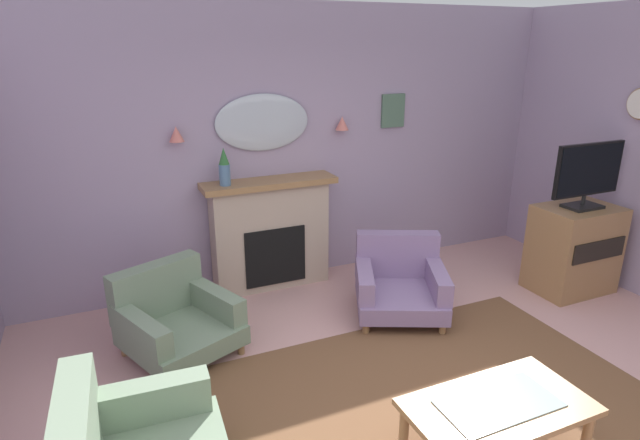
# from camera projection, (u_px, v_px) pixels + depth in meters

# --- Properties ---
(floor) EXTENTS (6.88, 6.56, 0.10)m
(floor) POSITION_uv_depth(u_px,v_px,m) (459.00, 437.00, 3.49)
(floor) COLOR #C6938E
(floor) RESTS_ON ground
(wall_back) EXTENTS (6.88, 0.10, 2.85)m
(wall_back) POSITION_uv_depth(u_px,v_px,m) (300.00, 147.00, 5.47)
(wall_back) COLOR #9E8CA8
(wall_back) RESTS_ON ground
(patterned_rug) EXTENTS (3.20, 2.40, 0.01)m
(patterned_rug) POSITION_uv_depth(u_px,v_px,m) (441.00, 412.00, 3.65)
(patterned_rug) COLOR brown
(patterned_rug) RESTS_ON ground
(fireplace) EXTENTS (1.36, 0.36, 1.16)m
(fireplace) POSITION_uv_depth(u_px,v_px,m) (271.00, 235.00, 5.39)
(fireplace) COLOR tan
(fireplace) RESTS_ON ground
(mantel_vase_left) EXTENTS (0.11, 0.11, 0.36)m
(mantel_vase_left) POSITION_uv_depth(u_px,v_px,m) (224.00, 167.00, 4.95)
(mantel_vase_left) COLOR #4C7093
(mantel_vase_left) RESTS_ON fireplace
(wall_mirror) EXTENTS (0.96, 0.06, 0.56)m
(wall_mirror) POSITION_uv_depth(u_px,v_px,m) (263.00, 123.00, 5.15)
(wall_mirror) COLOR #B2BCC6
(wall_sconce_left) EXTENTS (0.14, 0.14, 0.14)m
(wall_sconce_left) POSITION_uv_depth(u_px,v_px,m) (176.00, 134.00, 4.79)
(wall_sconce_left) COLOR #D17066
(wall_sconce_right) EXTENTS (0.14, 0.14, 0.14)m
(wall_sconce_right) POSITION_uv_depth(u_px,v_px,m) (342.00, 123.00, 5.44)
(wall_sconce_right) COLOR #D17066
(framed_picture) EXTENTS (0.28, 0.03, 0.36)m
(framed_picture) POSITION_uv_depth(u_px,v_px,m) (393.00, 111.00, 5.71)
(framed_picture) COLOR #4C6B56
(coffee_table) EXTENTS (1.10, 0.60, 0.45)m
(coffee_table) POSITION_uv_depth(u_px,v_px,m) (498.00, 412.00, 3.09)
(coffee_table) COLOR olive
(coffee_table) RESTS_ON ground
(armchair_beside_couch) EXTENTS (1.07, 1.08, 0.71)m
(armchair_beside_couch) POSITION_uv_depth(u_px,v_px,m) (399.00, 281.00, 4.96)
(armchair_beside_couch) COLOR gray
(armchair_beside_couch) RESTS_ON ground
(armchair_in_corner) EXTENTS (1.05, 1.06, 0.71)m
(armchair_in_corner) POSITION_uv_depth(u_px,v_px,m) (174.00, 318.00, 4.30)
(armchair_in_corner) COLOR gray
(armchair_in_corner) RESTS_ON ground
(tv_cabinet) EXTENTS (0.80, 0.57, 0.90)m
(tv_cabinet) POSITION_uv_depth(u_px,v_px,m) (573.00, 249.00, 5.35)
(tv_cabinet) COLOR olive
(tv_cabinet) RESTS_ON ground
(tv_flatscreen) EXTENTS (0.84, 0.24, 0.65)m
(tv_flatscreen) POSITION_uv_depth(u_px,v_px,m) (588.00, 174.00, 5.07)
(tv_flatscreen) COLOR black
(tv_flatscreen) RESTS_ON tv_cabinet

